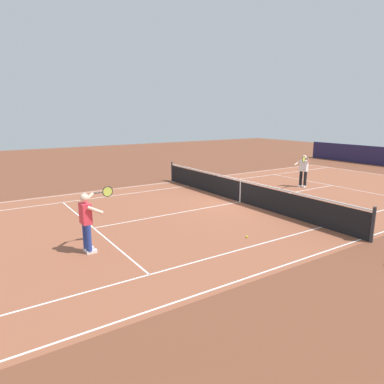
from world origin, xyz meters
The scene contains 7 objects.
ground_plane centered at (0.00, 0.00, 0.00)m, with size 60.00×60.00×0.00m, color brown.
court_slab centered at (0.00, 0.00, 0.00)m, with size 24.20×11.40×0.00m, color #935138.
court_line_markings centered at (0.00, 0.00, 0.00)m, with size 23.85×11.05×0.01m.
tennis_net centered at (0.00, 0.00, 0.49)m, with size 0.10×11.70×1.08m.
tennis_player_near centered at (7.15, 1.95, 0.93)m, with size 1.05×0.78×1.70m.
tennis_player_far centered at (-4.81, -0.63, 0.93)m, with size 1.00×0.86×1.70m.
tennis_ball centered at (2.79, 3.50, 0.03)m, with size 0.07×0.07×0.07m, color #CCE01E.
Camera 1 is at (9.71, 10.94, 3.68)m, focal length 32.47 mm.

